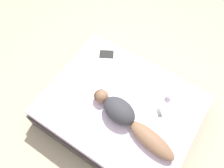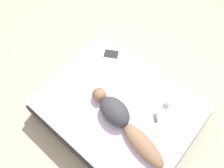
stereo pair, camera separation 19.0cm
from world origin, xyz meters
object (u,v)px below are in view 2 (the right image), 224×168
object	(u,v)px
coffee_mug	(168,102)
cell_phone	(155,118)
open_magazine	(110,60)
person	(121,119)

from	to	relation	value
coffee_mug	cell_phone	size ratio (longest dim) A/B	0.69
open_magazine	coffee_mug	xyz separation A→B (m)	(-0.04, -1.05, 0.04)
coffee_mug	person	bearing A→B (deg)	153.43
cell_phone	person	bearing A→B (deg)	-174.61
open_magazine	coffee_mug	world-z (taller)	coffee_mug
person	coffee_mug	xyz separation A→B (m)	(0.61, -0.30, -0.05)
coffee_mug	cell_phone	distance (m)	0.28
person	coffee_mug	bearing A→B (deg)	-16.26
open_magazine	person	bearing A→B (deg)	-160.97
coffee_mug	cell_phone	world-z (taller)	coffee_mug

